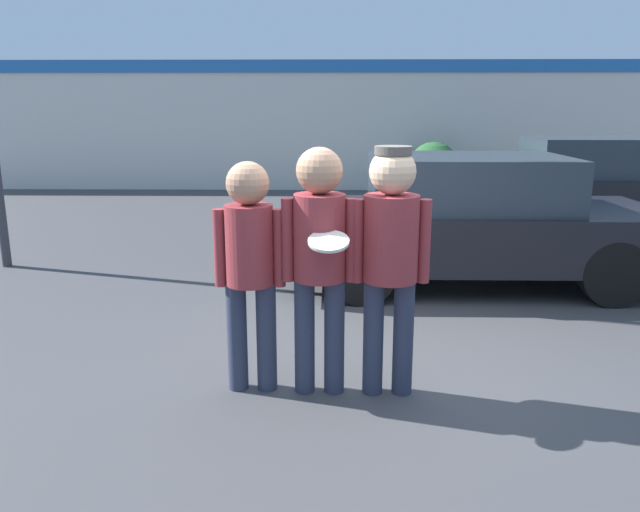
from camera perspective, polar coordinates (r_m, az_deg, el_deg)
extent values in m
plane|color=#3F3F42|center=(5.13, 3.95, -10.57)|extent=(56.00, 56.00, 0.00)
cube|color=silver|center=(15.80, 2.18, 11.77)|extent=(24.00, 0.18, 3.16)
cube|color=#2666B2|center=(15.71, 2.24, 16.98)|extent=(24.00, 0.04, 0.30)
cylinder|color=#2D3347|center=(4.74, -7.58, -7.34)|extent=(0.15, 0.15, 0.83)
cylinder|color=#2D3347|center=(4.71, -4.91, -7.40)|extent=(0.15, 0.15, 0.83)
cylinder|color=maroon|center=(4.52, -6.48, 0.99)|extent=(0.35, 0.35, 0.58)
cylinder|color=maroon|center=(4.56, -9.15, 0.74)|extent=(0.09, 0.09, 0.57)
cylinder|color=maroon|center=(4.50, -3.77, 0.72)|extent=(0.09, 0.09, 0.57)
sphere|color=tan|center=(4.44, -6.64, 6.63)|extent=(0.31, 0.31, 0.31)
cylinder|color=#2D3347|center=(4.65, -1.42, -7.33)|extent=(0.15, 0.15, 0.87)
cylinder|color=#2D3347|center=(4.64, 1.32, -7.35)|extent=(0.15, 0.15, 0.87)
cylinder|color=maroon|center=(4.43, -0.05, 1.71)|extent=(0.37, 0.37, 0.62)
cylinder|color=maroon|center=(4.45, -2.96, 1.46)|extent=(0.09, 0.09, 0.60)
cylinder|color=maroon|center=(4.44, 2.86, 1.43)|extent=(0.09, 0.09, 0.60)
sphere|color=tan|center=(4.36, -0.05, 7.81)|extent=(0.33, 0.33, 0.33)
cylinder|color=silver|center=(4.16, 0.79, 1.35)|extent=(0.28, 0.27, 0.11)
cylinder|color=#2D3347|center=(4.64, 4.89, -7.41)|extent=(0.15, 0.15, 0.87)
cylinder|color=#2D3347|center=(4.66, 7.61, -7.39)|extent=(0.15, 0.15, 0.87)
cylinder|color=maroon|center=(4.44, 6.50, 1.61)|extent=(0.39, 0.39, 0.62)
cylinder|color=maroon|center=(4.43, 3.45, 1.37)|extent=(0.09, 0.09, 0.60)
cylinder|color=maroon|center=(4.47, 9.51, 1.32)|extent=(0.09, 0.09, 0.60)
sphere|color=#DBB28E|center=(4.37, 6.67, 7.69)|extent=(0.33, 0.33, 0.33)
cylinder|color=#4C4742|center=(4.35, 6.72, 9.57)|extent=(0.26, 0.26, 0.06)
cube|color=black|center=(7.64, 13.71, 2.06)|extent=(4.30, 1.91, 0.63)
cube|color=#28333D|center=(7.53, 13.33, 6.64)|extent=(2.24, 1.65, 0.60)
cylinder|color=black|center=(8.87, 20.88, 1.41)|extent=(0.71, 0.22, 0.71)
cylinder|color=black|center=(7.32, 25.26, -1.47)|extent=(0.71, 0.22, 0.71)
cylinder|color=black|center=(8.36, 3.40, 1.59)|extent=(0.71, 0.22, 0.71)
cylinder|color=black|center=(6.69, 3.93, -1.49)|extent=(0.71, 0.22, 0.71)
cube|color=black|center=(12.24, 24.29, 5.34)|extent=(4.59, 1.86, 0.57)
cube|color=#28333D|center=(12.15, 24.18, 8.26)|extent=(2.39, 1.60, 0.68)
cylinder|color=black|center=(12.58, 16.74, 5.10)|extent=(0.70, 0.22, 0.70)
cylinder|color=black|center=(11.01, 18.98, 3.78)|extent=(0.70, 0.22, 0.70)
sphere|color=#285B2D|center=(15.24, 10.27, 7.89)|extent=(1.25, 1.25, 1.25)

